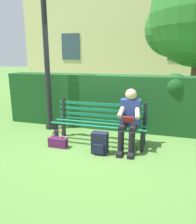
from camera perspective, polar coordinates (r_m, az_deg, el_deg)
ground at (r=4.66m, az=0.35°, el=-8.02°), size 60.00×60.00×0.00m
park_bench at (r=4.59m, az=0.67°, el=-2.38°), size 1.96×0.53×0.88m
person_seated at (r=4.24m, az=8.20°, el=-1.56°), size 0.44×0.73×1.18m
hedge_backdrop at (r=5.54m, az=2.59°, el=3.07°), size 5.29×0.68×1.41m
building_facade at (r=11.86m, az=7.83°, el=24.91°), size 9.78×2.99×7.96m
backpack at (r=4.11m, az=0.45°, el=-8.13°), size 0.30×0.25×0.41m
handbag at (r=4.49m, az=-10.42°, el=-7.66°), size 0.38×0.15×0.36m
lamp_post at (r=5.41m, az=-13.37°, el=15.25°), size 0.25×0.25×3.49m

